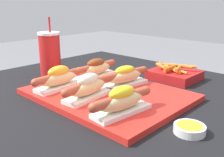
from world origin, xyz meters
TOP-DOWN VIEW (x-y plane):
  - serving_tray at (0.04, -0.02)m, footprint 0.49×0.38m
  - hot_dog_0 at (-0.10, -0.11)m, footprint 0.07×0.21m
  - hot_dog_1 at (0.04, -0.10)m, footprint 0.08×0.21m
  - hot_dog_2 at (0.19, -0.11)m, footprint 0.08×0.21m
  - hot_dog_3 at (-0.10, 0.07)m, footprint 0.07×0.21m
  - hot_dog_4 at (0.04, 0.06)m, footprint 0.08×0.21m
  - sauce_bowl at (0.35, -0.06)m, footprint 0.08×0.08m
  - drink_cup at (-0.31, 0.00)m, footprint 0.09×0.09m
  - fries_basket at (0.10, 0.30)m, footprint 0.18×0.15m

SIDE VIEW (x-z plane):
  - serving_tray at x=0.04m, z-range 0.75..0.77m
  - sauce_bowl at x=0.35m, z-range 0.75..0.77m
  - fries_basket at x=0.10m, z-range 0.74..0.80m
  - hot_dog_4 at x=0.04m, z-range 0.77..0.84m
  - hot_dog_3 at x=-0.10m, z-range 0.77..0.84m
  - hot_dog_2 at x=0.19m, z-range 0.77..0.84m
  - hot_dog_1 at x=0.04m, z-range 0.77..0.84m
  - hot_dog_0 at x=-0.10m, z-range 0.77..0.84m
  - drink_cup at x=-0.31m, z-range 0.72..0.96m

